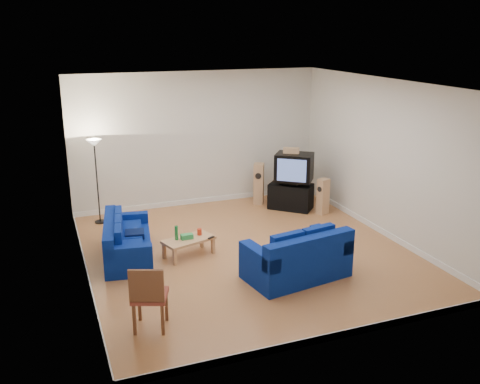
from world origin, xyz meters
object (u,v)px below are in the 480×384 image
object	(u,v)px
tv_stand	(291,196)
sofa_loveseat	(298,260)
coffee_table	(189,241)
sofa_three_seat	(125,244)
television	(294,167)

from	to	relation	value
tv_stand	sofa_loveseat	bearing A→B (deg)	-71.01
tv_stand	coffee_table	bearing A→B (deg)	-105.87
sofa_three_seat	coffee_table	size ratio (longest dim) A/B	1.92
sofa_three_seat	sofa_loveseat	size ratio (longest dim) A/B	1.09
sofa_three_seat	sofa_loveseat	distance (m)	3.26
tv_stand	television	distance (m)	0.73
sofa_loveseat	coffee_table	xyz separation A→B (m)	(-1.50, 1.58, -0.03)
television	sofa_three_seat	bearing A→B (deg)	-124.49
sofa_three_seat	television	bearing A→B (deg)	117.73
sofa_loveseat	coffee_table	size ratio (longest dim) A/B	1.76
sofa_loveseat	tv_stand	world-z (taller)	sofa_loveseat
coffee_table	tv_stand	world-z (taller)	tv_stand
sofa_loveseat	tv_stand	xyz separation A→B (m)	(1.52, 3.40, -0.02)
sofa_three_seat	television	distance (m)	4.49
sofa_three_seat	tv_stand	size ratio (longest dim) A/B	2.04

